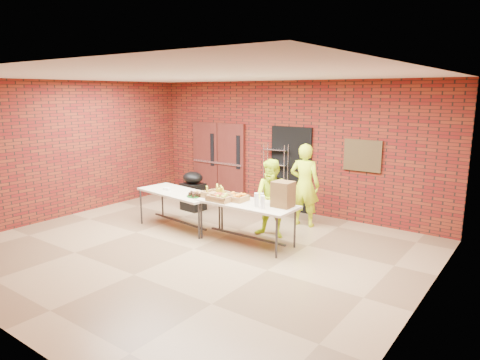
% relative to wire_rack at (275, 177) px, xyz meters
% --- Properties ---
extents(room, '(8.08, 7.08, 3.28)m').
position_rel_wire_rack_xyz_m(room, '(0.25, -3.32, 0.77)').
color(room, brown).
rests_on(room, ground).
extents(double_doors, '(1.78, 0.12, 2.10)m').
position_rel_wire_rack_xyz_m(double_doors, '(-1.94, 0.12, 0.22)').
color(double_doors, '#4C1B15').
rests_on(double_doors, room).
extents(dark_doorway, '(1.10, 0.06, 2.10)m').
position_rel_wire_rack_xyz_m(dark_doorway, '(0.35, 0.14, 0.22)').
color(dark_doorway, black).
rests_on(dark_doorway, room).
extents(bronze_plaque, '(0.85, 0.04, 0.70)m').
position_rel_wire_rack_xyz_m(bronze_plaque, '(2.15, 0.13, 0.72)').
color(bronze_plaque, '#42341A').
rests_on(bronze_plaque, room).
extents(wire_rack, '(0.63, 0.28, 1.67)m').
position_rel_wire_rack_xyz_m(wire_rack, '(0.00, 0.00, 0.00)').
color(wire_rack, silver).
rests_on(wire_rack, room).
extents(table_left, '(2.04, 1.04, 0.80)m').
position_rel_wire_rack_xyz_m(table_left, '(-0.92, -2.50, -0.10)').
color(table_left, tan).
rests_on(table_left, room).
extents(table_right, '(2.00, 0.84, 0.82)m').
position_rel_wire_rack_xyz_m(table_right, '(0.85, -2.44, -0.08)').
color(table_right, tan).
rests_on(table_right, room).
extents(basket_bananas, '(0.49, 0.38, 0.15)m').
position_rel_wire_rack_xyz_m(basket_bananas, '(0.11, -2.48, 0.05)').
color(basket_bananas, olive).
rests_on(basket_bananas, table_right).
extents(basket_oranges, '(0.45, 0.35, 0.14)m').
position_rel_wire_rack_xyz_m(basket_oranges, '(0.58, -2.43, 0.05)').
color(basket_oranges, olive).
rests_on(basket_oranges, table_right).
extents(basket_apples, '(0.48, 0.37, 0.15)m').
position_rel_wire_rack_xyz_m(basket_apples, '(0.36, -2.64, 0.05)').
color(basket_apples, olive).
rests_on(basket_apples, table_right).
extents(muffin_tray, '(0.43, 0.43, 0.11)m').
position_rel_wire_rack_xyz_m(muffin_tray, '(-0.32, -2.58, 0.02)').
color(muffin_tray, '#124513').
rests_on(muffin_tray, table_left).
extents(napkin_box, '(0.16, 0.11, 0.05)m').
position_rel_wire_rack_xyz_m(napkin_box, '(-1.23, -2.54, -0.00)').
color(napkin_box, white).
rests_on(napkin_box, table_left).
extents(coffee_dispenser, '(0.36, 0.33, 0.48)m').
position_rel_wire_rack_xyz_m(coffee_dispenser, '(1.57, -2.29, 0.23)').
color(coffee_dispenser, brown).
rests_on(coffee_dispenser, table_right).
extents(cup_stack_front, '(0.09, 0.09, 0.26)m').
position_rel_wire_rack_xyz_m(cup_stack_front, '(1.18, -2.58, 0.12)').
color(cup_stack_front, white).
rests_on(cup_stack_front, table_right).
extents(cup_stack_mid, '(0.08, 0.08, 0.24)m').
position_rel_wire_rack_xyz_m(cup_stack_mid, '(1.35, -2.63, 0.11)').
color(cup_stack_mid, white).
rests_on(cup_stack_mid, table_right).
extents(cup_stack_back, '(0.07, 0.07, 0.22)m').
position_rel_wire_rack_xyz_m(cup_stack_back, '(1.16, -2.37, 0.10)').
color(cup_stack_back, white).
rests_on(cup_stack_back, table_right).
extents(covered_grill, '(0.57, 0.49, 0.98)m').
position_rel_wire_rack_xyz_m(covered_grill, '(-1.64, -1.27, -0.34)').
color(covered_grill, black).
rests_on(covered_grill, room).
extents(volunteer_woman, '(0.73, 0.54, 1.84)m').
position_rel_wire_rack_xyz_m(volunteer_woman, '(1.22, -0.76, 0.09)').
color(volunteer_woman, '#CBF11A').
rests_on(volunteer_woman, room).
extents(volunteer_man, '(0.88, 0.74, 1.61)m').
position_rel_wire_rack_xyz_m(volunteer_man, '(1.06, -1.82, -0.03)').
color(volunteer_man, '#CBF11A').
rests_on(volunteer_man, room).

